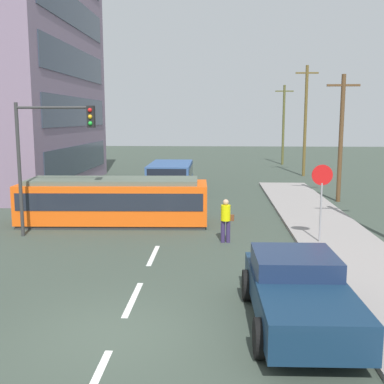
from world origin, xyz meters
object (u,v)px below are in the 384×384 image
(traffic_light_mast, at_px, (48,143))
(utility_pole_mid, at_px, (341,136))
(city_bus, at_px, (171,176))
(utility_pole_far, at_px, (305,119))
(pickup_truck_parked, at_px, (298,291))
(utility_pole_distant, at_px, (283,123))
(stop_sign, at_px, (322,187))
(streetcar_tram, at_px, (114,201))
(pedestrian_crossing, at_px, (226,218))

(traffic_light_mast, bearing_deg, utility_pole_mid, 32.91)
(traffic_light_mast, xyz_separation_m, utility_pole_mid, (13.47, 8.72, -0.01))
(city_bus, distance_m, utility_pole_far, 14.41)
(city_bus, xyz_separation_m, pickup_truck_parked, (4.73, -18.72, -0.30))
(utility_pole_distant, bearing_deg, pickup_truck_parked, -97.19)
(utility_pole_mid, relative_size, utility_pole_far, 0.80)
(utility_pole_far, bearing_deg, stop_sign, -98.57)
(utility_pole_mid, bearing_deg, traffic_light_mast, -147.09)
(streetcar_tram, distance_m, city_bus, 8.73)
(utility_pole_distant, bearing_deg, stop_sign, -95.19)
(pedestrian_crossing, xyz_separation_m, traffic_light_mast, (-6.93, 0.57, 2.78))
(utility_pole_distant, bearing_deg, utility_pole_far, -87.52)
(pedestrian_crossing, bearing_deg, city_bus, 105.63)
(traffic_light_mast, bearing_deg, pedestrian_crossing, -4.71)
(streetcar_tram, height_order, utility_pole_mid, utility_pole_mid)
(pickup_truck_parked, xyz_separation_m, stop_sign, (1.98, 6.99, 1.40))
(stop_sign, bearing_deg, utility_pole_mid, 72.21)
(city_bus, relative_size, pickup_truck_parked, 1.05)
(city_bus, height_order, pedestrian_crossing, city_bus)
(streetcar_tram, relative_size, utility_pole_mid, 1.18)
(streetcar_tram, height_order, stop_sign, stop_sign)
(streetcar_tram, relative_size, utility_pole_far, 0.95)
(pedestrian_crossing, xyz_separation_m, utility_pole_mid, (6.55, 9.29, 2.77))
(stop_sign, height_order, utility_pole_mid, utility_pole_mid)
(traffic_light_mast, distance_m, utility_pole_mid, 16.05)
(pickup_truck_parked, xyz_separation_m, utility_pole_distant, (4.81, 38.14, 3.35))
(traffic_light_mast, relative_size, utility_pole_mid, 0.75)
(streetcar_tram, distance_m, utility_pole_far, 22.04)
(city_bus, bearing_deg, traffic_light_mast, -108.72)
(stop_sign, xyz_separation_m, utility_pole_distant, (2.83, 31.16, 1.96))
(stop_sign, bearing_deg, city_bus, 119.79)
(pickup_truck_parked, relative_size, utility_pole_far, 0.57)
(utility_pole_far, relative_size, utility_pole_distant, 1.11)
(utility_pole_mid, bearing_deg, city_bus, 167.17)
(city_bus, height_order, utility_pole_far, utility_pole_far)
(streetcar_tram, height_order, city_bus, streetcar_tram)
(pickup_truck_parked, bearing_deg, pedestrian_crossing, 101.85)
(stop_sign, height_order, utility_pole_distant, utility_pole_distant)
(utility_pole_mid, xyz_separation_m, utility_pole_far, (0.20, 12.02, 0.89))
(city_bus, height_order, pickup_truck_parked, city_bus)
(city_bus, height_order, utility_pole_distant, utility_pole_distant)
(pickup_truck_parked, relative_size, utility_pole_mid, 0.71)
(city_bus, xyz_separation_m, utility_pole_mid, (9.77, -2.22, 2.61))
(traffic_light_mast, bearing_deg, stop_sign, -4.31)
(traffic_light_mast, relative_size, utility_pole_distant, 0.67)
(pedestrian_crossing, distance_m, utility_pole_distant, 31.74)
(utility_pole_mid, distance_m, utility_pole_far, 12.06)
(utility_pole_mid, bearing_deg, stop_sign, -107.79)
(utility_pole_mid, bearing_deg, streetcar_tram, -151.08)
(streetcar_tram, bearing_deg, pedestrian_crossing, -30.93)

